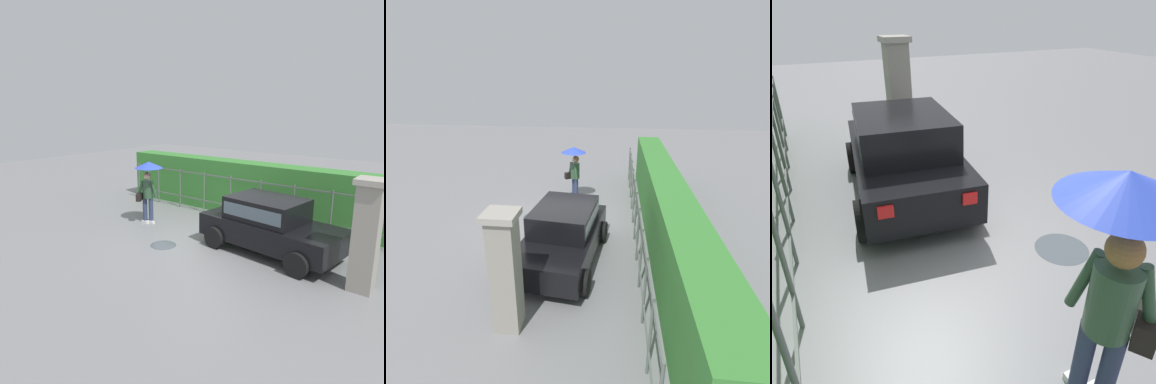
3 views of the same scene
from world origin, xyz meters
The scene contains 6 objects.
ground_plane centered at (0.00, 0.00, 0.00)m, with size 40.00×40.00×0.00m, color slate.
car centered at (1.83, 0.54, 0.80)m, with size 3.88×2.20×1.48m.
pedestrian centered at (-2.42, 0.26, 1.51)m, with size 0.91×0.91×2.09m.
gate_pillar centered at (4.35, -0.13, 1.24)m, with size 0.60×0.60×2.42m.
fence_section centered at (0.55, 2.43, 0.82)m, with size 11.50×0.05×1.50m.
puddle_near centered at (-0.67, -0.90, 0.00)m, with size 0.74×0.74×0.00m, color #4C545B.
Camera 3 is at (-3.73, 2.03, 2.98)m, focal length 33.38 mm.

